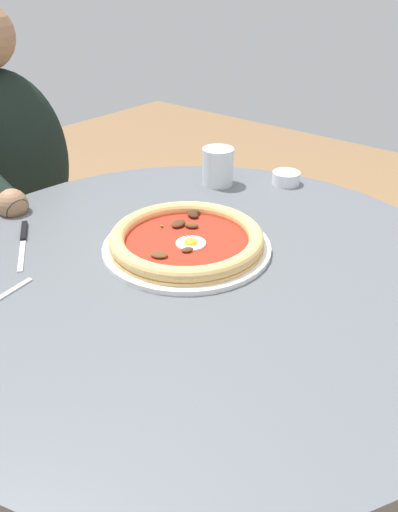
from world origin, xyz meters
The scene contains 7 objects.
ground_plane centered at (0.00, 0.00, -0.01)m, with size 6.00×6.00×0.02m, color olive.
dining_table centered at (0.00, 0.00, 0.57)m, with size 1.06×1.06×0.71m.
pizza_on_plate centered at (-0.05, 0.04, 0.73)m, with size 0.33×0.33×0.04m.
water_glass centered at (-0.21, 0.34, 0.75)m, with size 0.08×0.08×0.09m.
steak_knife centered at (-0.34, -0.14, 0.72)m, with size 0.17×0.13×0.01m.
ramekin_capers centered at (-0.08, 0.45, 0.73)m, with size 0.07×0.07×0.03m.
diner_person centered at (-0.76, 0.08, 0.50)m, with size 0.49×0.40×1.13m.
Camera 1 is at (0.53, -0.63, 1.22)m, focal length 36.42 mm.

